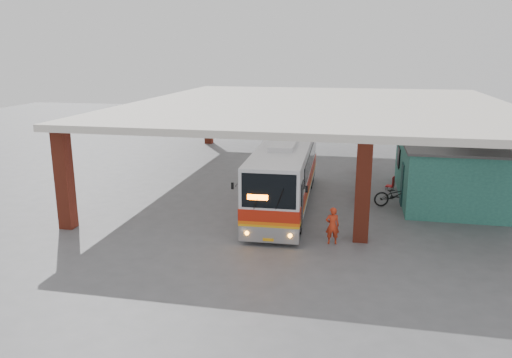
{
  "coord_description": "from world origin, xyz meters",
  "views": [
    {
      "loc": [
        2.71,
        -22.52,
        7.49
      ],
      "look_at": [
        -1.96,
        0.0,
        1.57
      ],
      "focal_mm": 35.0,
      "sensor_mm": 36.0,
      "label": 1
    }
  ],
  "objects_px": {
    "motorcycle": "(396,195)",
    "pedestrian": "(332,226)",
    "coach_bus": "(285,173)",
    "red_chair": "(392,184)"
  },
  "relations": [
    {
      "from": "coach_bus",
      "to": "red_chair",
      "type": "relative_size",
      "value": 14.87
    },
    {
      "from": "motorcycle",
      "to": "red_chair",
      "type": "bearing_deg",
      "value": -14.69
    },
    {
      "from": "pedestrian",
      "to": "red_chair",
      "type": "height_order",
      "value": "pedestrian"
    },
    {
      "from": "motorcycle",
      "to": "pedestrian",
      "type": "height_order",
      "value": "pedestrian"
    },
    {
      "from": "pedestrian",
      "to": "red_chair",
      "type": "bearing_deg",
      "value": -120.46
    },
    {
      "from": "motorcycle",
      "to": "pedestrian",
      "type": "distance_m",
      "value": 6.36
    },
    {
      "from": "coach_bus",
      "to": "motorcycle",
      "type": "distance_m",
      "value": 5.61
    },
    {
      "from": "red_chair",
      "to": "motorcycle",
      "type": "bearing_deg",
      "value": -72.67
    },
    {
      "from": "coach_bus",
      "to": "pedestrian",
      "type": "xyz_separation_m",
      "value": [
        2.61,
        -4.75,
        -0.9
      ]
    },
    {
      "from": "coach_bus",
      "to": "motorcycle",
      "type": "height_order",
      "value": "coach_bus"
    }
  ]
}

